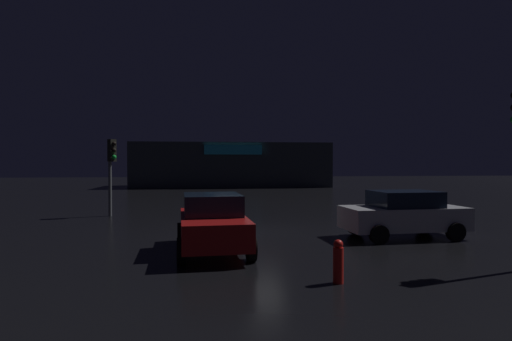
{
  "coord_description": "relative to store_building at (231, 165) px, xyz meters",
  "views": [
    {
      "loc": [
        -1.58,
        -15.04,
        2.51
      ],
      "look_at": [
        1.06,
        6.31,
        2.12
      ],
      "focal_mm": 29.22,
      "sensor_mm": 36.0,
      "label": 1
    }
  ],
  "objects": [
    {
      "name": "ground_plane",
      "position": [
        -1.21,
        -29.5,
        -2.29
      ],
      "size": [
        120.0,
        120.0,
        0.0
      ],
      "primitive_type": "plane",
      "color": "black"
    },
    {
      "name": "store_building",
      "position": [
        0.0,
        0.0,
        0.0
      ],
      "size": [
        20.25,
        7.57,
        4.57
      ],
      "color": "#33383D",
      "rests_on": "ground"
    },
    {
      "name": "traffic_signal_opposite",
      "position": [
        -7.13,
        -24.33,
        0.25
      ],
      "size": [
        0.43,
        0.41,
        3.61
      ],
      "color": "#595B60",
      "rests_on": "ground"
    },
    {
      "name": "car_near",
      "position": [
        3.81,
        -31.36,
        -1.48
      ],
      "size": [
        4.08,
        2.17,
        1.57
      ],
      "color": "#B7B7BF",
      "rests_on": "ground"
    },
    {
      "name": "car_far",
      "position": [
        -2.57,
        -32.74,
        -1.46
      ],
      "size": [
        2.16,
        4.08,
        1.62
      ],
      "color": "#A51414",
      "rests_on": "ground"
    },
    {
      "name": "fire_hydrant",
      "position": [
        -0.03,
        -36.18,
        -1.84
      ],
      "size": [
        0.22,
        0.22,
        0.91
      ],
      "color": "red",
      "rests_on": "ground"
    }
  ]
}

